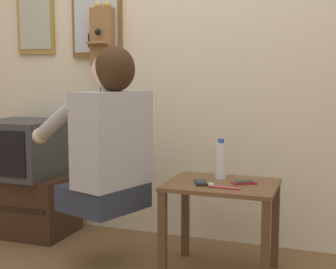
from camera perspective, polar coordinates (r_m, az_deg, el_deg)
wall_back at (r=3.05m, az=2.77°, el=11.10°), size 6.80×0.05×2.55m
side_table at (r=2.52m, az=6.54°, el=-8.11°), size 0.57×0.44×0.50m
person at (r=2.53m, az=-7.27°, el=-0.24°), size 0.64×0.57×0.88m
tv_stand at (r=3.36m, az=-16.62°, el=-8.09°), size 0.60×0.41×0.40m
television at (r=3.28m, az=-17.30°, el=-1.60°), size 0.47×0.48×0.37m
wall_phone_antique at (r=3.19m, az=-7.90°, el=11.74°), size 0.19×0.18×0.79m
framed_picture at (r=3.53m, az=-15.84°, el=13.30°), size 0.30×0.03×0.48m
wall_mirror at (r=3.28m, az=-8.71°, el=15.11°), size 0.37×0.03×0.67m
cell_phone_held at (r=2.46m, az=4.00°, el=-5.86°), size 0.11×0.14×0.01m
cell_phone_spare at (r=2.49m, az=9.27°, el=-5.79°), size 0.14×0.11×0.01m
water_bottle at (r=2.57m, az=6.45°, el=-3.13°), size 0.06×0.06×0.22m
toothbrush at (r=2.37m, az=6.61°, el=-6.37°), size 0.17×0.02×0.02m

